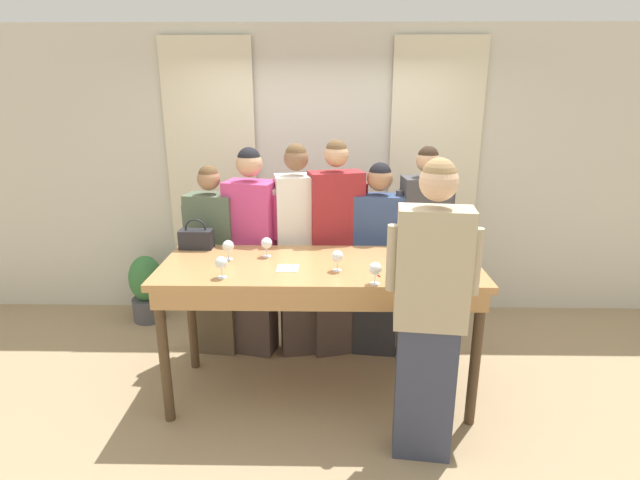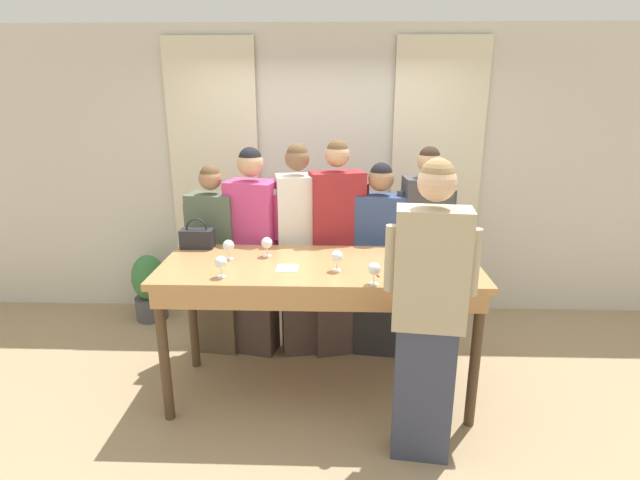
# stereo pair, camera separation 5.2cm
# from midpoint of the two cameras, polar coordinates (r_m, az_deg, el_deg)

# --- Properties ---
(ground_plane) EXTENTS (18.00, 18.00, 0.00)m
(ground_plane) POSITION_cam_midpoint_polar(r_m,az_deg,el_deg) (4.00, 0.35, -16.95)
(ground_plane) COLOR tan
(wall_back) EXTENTS (12.00, 0.06, 2.80)m
(wall_back) POSITION_cam_midpoint_polar(r_m,az_deg,el_deg) (4.97, 0.86, 7.38)
(wall_back) COLOR beige
(wall_back) RESTS_ON ground_plane
(curtain_panel_left) EXTENTS (0.86, 0.03, 2.69)m
(curtain_panel_left) POSITION_cam_midpoint_polar(r_m,az_deg,el_deg) (5.05, -11.55, 6.55)
(curtain_panel_left) COLOR beige
(curtain_panel_left) RESTS_ON ground_plane
(curtain_panel_right) EXTENTS (0.86, 0.03, 2.69)m
(curtain_panel_right) POSITION_cam_midpoint_polar(r_m,az_deg,el_deg) (5.01, 13.32, 6.36)
(curtain_panel_right) COLOR beige
(curtain_panel_right) RESTS_ON ground_plane
(tasting_bar) EXTENTS (2.24, 0.84, 1.04)m
(tasting_bar) POSITION_cam_midpoint_polar(r_m,az_deg,el_deg) (3.54, 0.37, -4.62)
(tasting_bar) COLOR #B27F4C
(tasting_bar) RESTS_ON ground_plane
(wine_bottle) EXTENTS (0.07, 0.07, 0.33)m
(wine_bottle) POSITION_cam_midpoint_polar(r_m,az_deg,el_deg) (3.22, 11.73, -2.74)
(wine_bottle) COLOR black
(wine_bottle) RESTS_ON tasting_bar
(handbag) EXTENTS (0.25, 0.12, 0.24)m
(handbag) POSITION_cam_midpoint_polar(r_m,az_deg,el_deg) (3.96, -13.49, 0.24)
(handbag) COLOR #232328
(handbag) RESTS_ON tasting_bar
(wine_glass_front_left) EXTENTS (0.08, 0.08, 0.15)m
(wine_glass_front_left) POSITION_cam_midpoint_polar(r_m,az_deg,el_deg) (3.67, -5.69, -0.37)
(wine_glass_front_left) COLOR white
(wine_glass_front_left) RESTS_ON tasting_bar
(wine_glass_front_mid) EXTENTS (0.08, 0.08, 0.15)m
(wine_glass_front_mid) POSITION_cam_midpoint_polar(r_m,az_deg,el_deg) (3.51, 12.39, -1.51)
(wine_glass_front_mid) COLOR white
(wine_glass_front_mid) RESTS_ON tasting_bar
(wine_glass_front_right) EXTENTS (0.08, 0.08, 0.15)m
(wine_glass_front_right) POSITION_cam_midpoint_polar(r_m,az_deg,el_deg) (3.31, -10.83, -2.55)
(wine_glass_front_right) COLOR white
(wine_glass_front_right) RESTS_ON tasting_bar
(wine_glass_center_left) EXTENTS (0.08, 0.08, 0.15)m
(wine_glass_center_left) POSITION_cam_midpoint_polar(r_m,az_deg,el_deg) (3.36, 2.39, -1.94)
(wine_glass_center_left) COLOR white
(wine_glass_center_left) RESTS_ON tasting_bar
(wine_glass_center_mid) EXTENTS (0.08, 0.08, 0.15)m
(wine_glass_center_mid) POSITION_cam_midpoint_polar(r_m,az_deg,el_deg) (3.16, 6.69, -3.34)
(wine_glass_center_mid) COLOR white
(wine_glass_center_mid) RESTS_ON tasting_bar
(wine_glass_center_right) EXTENTS (0.08, 0.08, 0.15)m
(wine_glass_center_right) POSITION_cam_midpoint_polar(r_m,az_deg,el_deg) (3.64, -10.01, -0.69)
(wine_glass_center_right) COLOR white
(wine_glass_center_right) RESTS_ON tasting_bar
(napkin) EXTENTS (0.15, 0.15, 0.00)m
(napkin) POSITION_cam_midpoint_polar(r_m,az_deg,el_deg) (3.44, -3.32, -3.22)
(napkin) COLOR white
(napkin) RESTS_ON tasting_bar
(pen) EXTENTS (0.05, 0.13, 0.01)m
(pen) POSITION_cam_midpoint_polar(r_m,az_deg,el_deg) (3.36, 6.79, -3.81)
(pen) COLOR maroon
(pen) RESTS_ON tasting_bar
(guest_olive_jacket) EXTENTS (0.51, 0.28, 1.65)m
(guest_olive_jacket) POSITION_cam_midpoint_polar(r_m,az_deg,el_deg) (4.30, -11.53, -2.26)
(guest_olive_jacket) COLOR brown
(guest_olive_jacket) RESTS_ON ground_plane
(guest_pink_top) EXTENTS (0.51, 0.36, 1.79)m
(guest_pink_top) POSITION_cam_midpoint_polar(r_m,az_deg,el_deg) (4.21, -7.20, -1.36)
(guest_pink_top) COLOR #473833
(guest_pink_top) RESTS_ON ground_plane
(guest_cream_sweater) EXTENTS (0.46, 0.31, 1.82)m
(guest_cream_sweater) POSITION_cam_midpoint_polar(r_m,az_deg,el_deg) (4.16, -2.12, -1.10)
(guest_cream_sweater) COLOR #473833
(guest_cream_sweater) RESTS_ON ground_plane
(guest_striped_shirt) EXTENTS (0.54, 0.33, 1.85)m
(guest_striped_shirt) POSITION_cam_midpoint_polar(r_m,az_deg,el_deg) (4.15, 2.25, -1.05)
(guest_striped_shirt) COLOR #473833
(guest_striped_shirt) RESTS_ON ground_plane
(guest_navy_coat) EXTENTS (0.55, 0.26, 1.67)m
(guest_navy_coat) POSITION_cam_midpoint_polar(r_m,az_deg,el_deg) (4.19, 7.02, -2.17)
(guest_navy_coat) COLOR #28282D
(guest_navy_coat) RESTS_ON ground_plane
(guest_beige_cap) EXTENTS (0.49, 0.28, 1.80)m
(guest_beige_cap) POSITION_cam_midpoint_polar(r_m,az_deg,el_deg) (4.23, 12.08, -1.47)
(guest_beige_cap) COLOR #473833
(guest_beige_cap) RESTS_ON ground_plane
(host_pouring) EXTENTS (0.53, 0.27, 1.88)m
(host_pouring) POSITION_cam_midpoint_polar(r_m,az_deg,el_deg) (3.01, 12.74, -8.08)
(host_pouring) COLOR #383D51
(host_pouring) RESTS_ON ground_plane
(potted_plant) EXTENTS (0.32, 0.32, 0.67)m
(potted_plant) POSITION_cam_midpoint_polar(r_m,az_deg,el_deg) (5.24, -18.63, -5.12)
(potted_plant) COLOR #4C4C51
(potted_plant) RESTS_ON ground_plane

